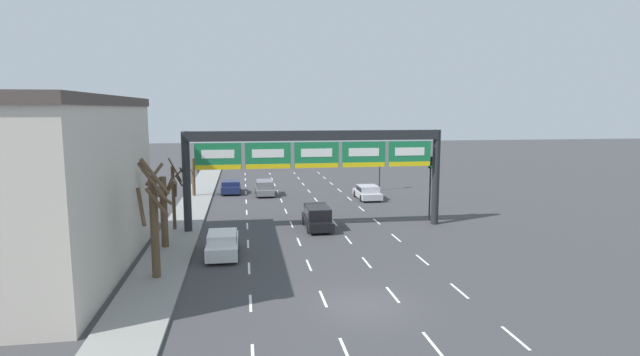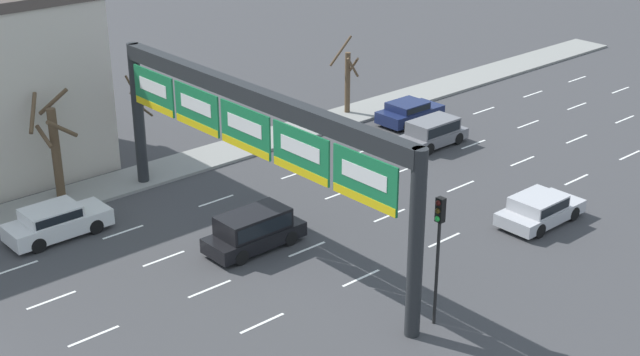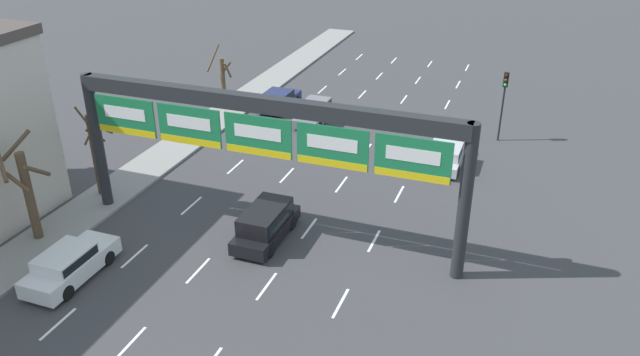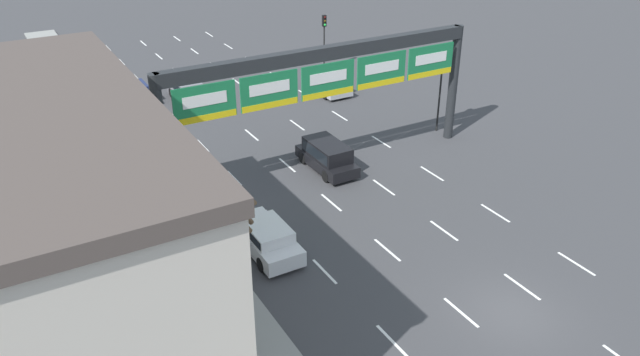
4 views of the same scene
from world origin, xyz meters
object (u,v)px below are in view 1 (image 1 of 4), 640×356
(tree_bare_third, at_px, (193,174))
(tree_bare_furthest, at_px, (163,205))
(car_white, at_px, (223,243))
(traffic_light_mid_block, at_px, (431,175))
(sign_gantry, at_px, (316,152))
(car_silver, at_px, (368,192))
(car_navy, at_px, (231,186))
(suv_grey, at_px, (265,187))
(tree_bare_closest, at_px, (155,218))
(traffic_light_near_gantry, at_px, (380,160))
(tree_bare_second, at_px, (175,191))
(suv_black, at_px, (317,216))

(tree_bare_third, distance_m, tree_bare_furthest, 18.74)
(car_white, bearing_deg, traffic_light_mid_block, 24.37)
(sign_gantry, height_order, car_silver, sign_gantry)
(car_navy, relative_size, suv_grey, 1.01)
(tree_bare_closest, bearing_deg, traffic_light_near_gantry, 53.80)
(suv_grey, bearing_deg, tree_bare_furthest, -110.57)
(tree_bare_furthest, bearing_deg, suv_grey, 69.43)
(car_navy, xyz_separation_m, tree_bare_furthest, (-3.59, -20.34, 2.05))
(traffic_light_near_gantry, distance_m, tree_bare_second, 24.38)
(car_navy, distance_m, tree_bare_third, 4.24)
(car_silver, bearing_deg, car_navy, 157.29)
(car_silver, bearing_deg, tree_bare_furthest, -138.27)
(suv_black, relative_size, car_silver, 1.02)
(suv_grey, xyz_separation_m, car_white, (-3.38, -20.56, -0.07))
(tree_bare_third, xyz_separation_m, tree_bare_furthest, (0.00, -18.74, 0.48))
(suv_black, xyz_separation_m, traffic_light_mid_block, (9.00, 1.26, 2.63))
(tree_bare_closest, bearing_deg, suv_grey, 75.07)
(car_white, xyz_separation_m, tree_bare_furthest, (-3.60, 1.95, 1.99))
(sign_gantry, bearing_deg, tree_bare_closest, -134.64)
(car_silver, relative_size, tree_bare_closest, 0.70)
(traffic_light_near_gantry, bearing_deg, tree_bare_furthest, -134.13)
(suv_grey, bearing_deg, car_silver, -21.11)
(car_navy, xyz_separation_m, tree_bare_third, (-3.59, -1.61, 1.57))
(suv_grey, bearing_deg, car_white, -99.33)
(traffic_light_near_gantry, relative_size, tree_bare_third, 1.01)
(suv_black, bearing_deg, sign_gantry, 135.50)
(car_navy, bearing_deg, tree_bare_closest, -96.79)
(traffic_light_mid_block, bearing_deg, car_white, -155.63)
(car_navy, xyz_separation_m, tree_bare_second, (-3.49, -15.63, 2.15))
(suv_black, height_order, traffic_light_near_gantry, traffic_light_near_gantry)
(traffic_light_mid_block, xyz_separation_m, tree_bare_closest, (-18.66, -10.89, -0.31))
(sign_gantry, relative_size, traffic_light_mid_block, 3.73)
(car_navy, xyz_separation_m, traffic_light_mid_block, (15.54, -15.26, 2.84))
(tree_bare_closest, xyz_separation_m, tree_bare_third, (-0.48, 24.54, -0.96))
(sign_gantry, xyz_separation_m, traffic_light_mid_block, (9.08, 1.19, -2.00))
(sign_gantry, height_order, tree_bare_second, sign_gantry)
(suv_grey, bearing_deg, tree_bare_third, 178.96)
(car_silver, height_order, suv_grey, suv_grey)
(suv_grey, relative_size, traffic_light_mid_block, 0.79)
(car_silver, height_order, car_white, car_white)
(car_navy, relative_size, car_white, 0.90)
(car_silver, height_order, tree_bare_second, tree_bare_second)
(sign_gantry, height_order, tree_bare_third, sign_gantry)
(traffic_light_mid_block, relative_size, tree_bare_third, 1.12)
(suv_grey, xyz_separation_m, tree_bare_furthest, (-6.98, -18.61, 1.92))
(tree_bare_second, bearing_deg, sign_gantry, -4.68)
(sign_gantry, bearing_deg, car_navy, 111.46)
(tree_bare_third, height_order, tree_bare_furthest, tree_bare_furthest)
(traffic_light_near_gantry, height_order, tree_bare_third, tree_bare_third)
(sign_gantry, relative_size, tree_bare_furthest, 3.62)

